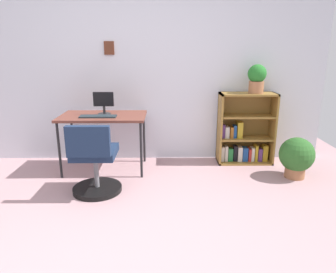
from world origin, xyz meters
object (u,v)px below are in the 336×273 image
(bookshelf_low, at_px, (244,132))
(potted_plant_on_shelf, at_px, (257,78))
(desk, at_px, (103,119))
(monitor, at_px, (104,103))
(keyboard, at_px, (98,116))
(potted_plant_floor, at_px, (297,156))
(office_chair, at_px, (94,164))

(bookshelf_low, relative_size, potted_plant_on_shelf, 2.60)
(desk, relative_size, bookshelf_low, 1.11)
(desk, xyz_separation_m, monitor, (0.01, 0.04, 0.20))
(keyboard, xyz_separation_m, potted_plant_floor, (2.34, -0.17, -0.44))
(desk, xyz_separation_m, potted_plant_on_shelf, (1.91, 0.21, 0.48))
(bookshelf_low, bearing_deg, office_chair, -151.58)
(monitor, bearing_deg, bookshelf_low, 7.29)
(potted_plant_floor, bearing_deg, keyboard, 175.73)
(office_chair, relative_size, potted_plant_on_shelf, 2.18)
(monitor, relative_size, office_chair, 0.35)
(desk, bearing_deg, monitor, 73.45)
(office_chair, relative_size, bookshelf_low, 0.84)
(monitor, xyz_separation_m, bookshelf_low, (1.80, 0.23, -0.44))
(bookshelf_low, relative_size, potted_plant_floor, 1.91)
(monitor, xyz_separation_m, potted_plant_on_shelf, (1.90, 0.18, 0.28))
(office_chair, height_order, bookshelf_low, bookshelf_low)
(monitor, bearing_deg, potted_plant_on_shelf, 5.38)
(desk, relative_size, keyboard, 2.41)
(bookshelf_low, bearing_deg, potted_plant_floor, -48.84)
(keyboard, bearing_deg, potted_plant_on_shelf, 9.74)
(desk, height_order, potted_plant_on_shelf, potted_plant_on_shelf)
(potted_plant_on_shelf, bearing_deg, keyboard, -170.26)
(monitor, height_order, potted_plant_on_shelf, potted_plant_on_shelf)
(keyboard, distance_m, potted_plant_floor, 2.38)
(monitor, bearing_deg, potted_plant_floor, -8.19)
(bookshelf_low, height_order, potted_plant_on_shelf, potted_plant_on_shelf)
(keyboard, bearing_deg, office_chair, -84.08)
(bookshelf_low, xyz_separation_m, potted_plant_floor, (0.49, -0.56, -0.14))
(desk, bearing_deg, office_chair, -87.89)
(monitor, height_order, keyboard, monitor)
(monitor, relative_size, bookshelf_low, 0.30)
(keyboard, distance_m, office_chair, 0.69)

